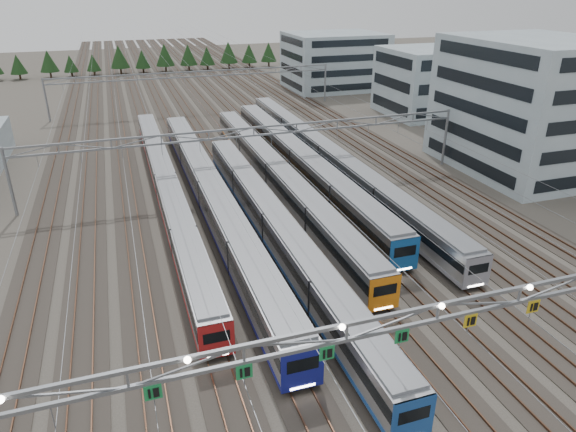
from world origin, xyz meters
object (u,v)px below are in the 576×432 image
object	(u,v)px
train_b	(211,194)
train_e	(300,161)
depot_bldg_mid	(423,82)
gantry_far	(196,79)
train_a	(166,185)
gantry_mid	(254,139)
depot_bldg_north	(334,61)
depot_bldg_south	(531,106)
gantry_near	(438,317)
train_d	(276,175)
train_c	(275,227)
train_f	(327,156)

from	to	relation	value
train_b	train_e	xyz separation A→B (m)	(13.50, 7.70, 0.03)
depot_bldg_mid	gantry_far	bearing A→B (deg)	157.87
train_a	train_e	bearing A→B (deg)	8.12
gantry_mid	depot_bldg_north	world-z (taller)	depot_bldg_north
depot_bldg_south	train_b	bearing A→B (deg)	-178.25
train_a	gantry_mid	world-z (taller)	gantry_mid
train_e	gantry_near	bearing A→B (deg)	-99.22
train_b	train_d	bearing A→B (deg)	23.82
train_b	train_c	world-z (taller)	train_b
train_f	depot_bldg_north	size ratio (longest dim) A/B	3.02
train_a	gantry_far	distance (m)	47.38
train_c	depot_bldg_north	size ratio (longest dim) A/B	2.37
train_e	gantry_far	xyz separation A→B (m)	(-6.75, 43.24, 4.23)
train_f	gantry_far	world-z (taller)	gantry_far
train_a	train_d	xyz separation A→B (m)	(13.50, -1.16, 0.13)
gantry_near	depot_bldg_mid	size ratio (longest dim) A/B	3.52
gantry_mid	train_e	bearing A→B (deg)	14.62
train_f	depot_bldg_mid	distance (m)	39.50
train_c	depot_bldg_south	distance (m)	42.17
train_b	gantry_near	bearing A→B (deg)	-78.90
train_a	depot_bldg_north	bearing A→B (deg)	51.60
gantry_mid	depot_bldg_north	xyz separation A→B (m)	(35.88, 58.65, 0.08)
train_b	gantry_far	world-z (taller)	gantry_far
train_e	depot_bldg_mid	bearing A→B (deg)	37.02
gantry_far	depot_bldg_mid	bearing A→B (deg)	-22.13
gantry_near	train_f	bearing A→B (deg)	75.38
depot_bldg_north	train_f	bearing A→B (deg)	-113.94
train_c	depot_bldg_north	xyz separation A→B (m)	(38.13, 74.81, 4.46)
gantry_far	train_d	bearing A→B (deg)	-87.26
gantry_far	depot_bldg_south	distance (m)	62.35
train_f	train_a	bearing A→B (deg)	-169.93
train_e	train_b	bearing A→B (deg)	-150.30
train_c	train_d	world-z (taller)	train_d
train_d	depot_bldg_mid	distance (m)	49.71
train_c	depot_bldg_south	world-z (taller)	depot_bldg_south
gantry_mid	depot_bldg_south	bearing A→B (deg)	-6.92
gantry_near	train_d	bearing A→B (deg)	86.55
gantry_far	depot_bldg_north	xyz separation A→B (m)	(35.88, 13.65, 0.08)
train_f	gantry_mid	world-z (taller)	gantry_mid
train_d	train_c	bearing A→B (deg)	-107.59
train_a	depot_bldg_south	size ratio (longest dim) A/B	2.82
train_a	depot_bldg_north	distance (m)	76.01
train_c	train_d	xyz separation A→B (m)	(4.50, 14.20, 0.02)
train_e	train_f	size ratio (longest dim) A/B	0.83
train_b	train_e	distance (m)	15.54
train_b	depot_bldg_south	size ratio (longest dim) A/B	2.79
train_c	gantry_far	world-z (taller)	gantry_far
train_f	depot_bldg_mid	world-z (taller)	depot_bldg_mid
train_a	depot_bldg_mid	distance (m)	60.41
train_e	depot_bldg_north	bearing A→B (deg)	62.89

